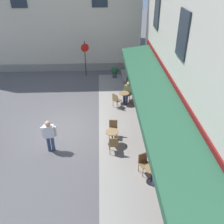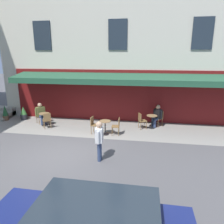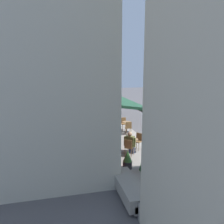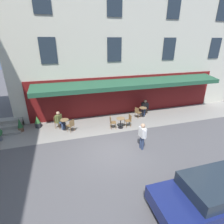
% 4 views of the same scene
% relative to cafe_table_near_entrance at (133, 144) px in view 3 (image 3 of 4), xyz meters
% --- Properties ---
extents(ground_plane, '(70.00, 70.00, 0.00)m').
position_rel_cafe_table_near_entrance_xyz_m(ground_plane, '(-2.46, 3.31, -0.49)').
color(ground_plane, '#565456').
extents(sidewalk_cafe_terrace, '(20.50, 3.20, 0.01)m').
position_rel_cafe_table_near_entrance_xyz_m(sidewalk_cafe_terrace, '(-5.71, -0.09, -0.49)').
color(sidewalk_cafe_terrace, gray).
rests_on(sidewalk_cafe_terrace, ground_plane).
extents(cafe_building_facade, '(20.00, 10.70, 15.00)m').
position_rel_cafe_table_near_entrance_xyz_m(cafe_building_facade, '(-6.46, -6.18, 7.00)').
color(cafe_building_facade, beige).
rests_on(cafe_building_facade, ground_plane).
extents(back_alley_steps, '(2.40, 1.75, 0.60)m').
position_rel_cafe_table_near_entrance_xyz_m(back_alley_steps, '(4.14, -1.29, -0.25)').
color(back_alley_steps, gray).
rests_on(back_alley_steps, ground_plane).
extents(cafe_table_near_entrance, '(0.60, 0.60, 0.75)m').
position_rel_cafe_table_near_entrance_xyz_m(cafe_table_near_entrance, '(0.00, 0.00, 0.00)').
color(cafe_table_near_entrance, black).
rests_on(cafe_table_near_entrance, ground_plane).
extents(cafe_chair_wicker_back_row, '(0.56, 0.56, 0.91)m').
position_rel_cafe_table_near_entrance_xyz_m(cafe_chair_wicker_back_row, '(-0.40, 0.49, 0.06)').
color(cafe_chair_wicker_back_row, olive).
rests_on(cafe_chair_wicker_back_row, ground_plane).
extents(cafe_chair_wicker_corner_left, '(0.56, 0.56, 0.91)m').
position_rel_cafe_table_near_entrance_xyz_m(cafe_chair_wicker_corner_left, '(0.50, -0.39, 0.06)').
color(cafe_chair_wicker_corner_left, olive).
rests_on(cafe_chair_wicker_corner_left, ground_plane).
extents(cafe_table_mid_terrace, '(0.60, 0.60, 0.75)m').
position_rel_cafe_table_near_entrance_xyz_m(cafe_table_mid_terrace, '(-3.84, 0.88, 0.00)').
color(cafe_table_mid_terrace, black).
rests_on(cafe_table_mid_terrace, ground_plane).
extents(cafe_chair_wicker_near_door, '(0.42, 0.42, 0.91)m').
position_rel_cafe_table_near_entrance_xyz_m(cafe_chair_wicker_near_door, '(-4.47, 0.85, 0.06)').
color(cafe_chair_wicker_near_door, olive).
rests_on(cafe_chair_wicker_near_door, ground_plane).
extents(cafe_chair_wicker_corner_right, '(0.44, 0.44, 0.91)m').
position_rel_cafe_table_near_entrance_xyz_m(cafe_chair_wicker_corner_right, '(-3.21, 0.81, 0.06)').
color(cafe_chair_wicker_corner_right, olive).
rests_on(cafe_chair_wicker_corner_right, ground_plane).
extents(cafe_table_streetside, '(0.60, 0.60, 0.75)m').
position_rel_cafe_table_near_entrance_xyz_m(cafe_table_streetside, '(-6.27, -0.55, 0.00)').
color(cafe_table_streetside, black).
rests_on(cafe_table_streetside, ground_plane).
extents(cafe_chair_wicker_kerbside, '(0.52, 0.52, 0.91)m').
position_rel_cafe_table_near_entrance_xyz_m(cafe_chair_wicker_kerbside, '(-5.68, -0.31, 0.06)').
color(cafe_chair_wicker_kerbside, olive).
rests_on(cafe_chair_wicker_kerbside, ground_plane).
extents(cafe_chair_wicker_under_awning, '(0.57, 0.57, 0.91)m').
position_rel_cafe_table_near_entrance_xyz_m(cafe_chair_wicker_under_awning, '(-6.71, -1.00, 0.06)').
color(cafe_chair_wicker_under_awning, olive).
rests_on(cafe_chair_wicker_under_awning, ground_plane).
extents(seated_patron_in_black, '(0.62, 0.62, 1.29)m').
position_rel_cafe_table_near_entrance_xyz_m(seated_patron_in_black, '(-6.56, -0.85, 0.20)').
color(seated_patron_in_black, navy).
rests_on(seated_patron_in_black, ground_plane).
extents(seated_companion_in_olive, '(0.63, 0.61, 1.29)m').
position_rel_cafe_table_near_entrance_xyz_m(seated_companion_in_olive, '(0.33, -0.25, 0.20)').
color(seated_companion_in_olive, navy).
rests_on(seated_companion_in_olive, ground_plane).
extents(walking_pedestrian_in_white, '(0.30, 0.66, 1.61)m').
position_rel_cafe_table_near_entrance_xyz_m(walking_pedestrian_in_white, '(-4.15, 3.68, 0.45)').
color(walking_pedestrian_in_white, navy).
rests_on(walking_pedestrian_in_white, ground_plane).
extents(potted_plant_under_sign, '(0.52, 0.52, 0.80)m').
position_rel_cafe_table_near_entrance_xyz_m(potted_plant_under_sign, '(4.05, 0.33, -0.03)').
color(potted_plant_under_sign, '#4C4C51').
rests_on(potted_plant_under_sign, ground_plane).
extents(potted_plant_entrance_right, '(0.36, 0.36, 0.98)m').
position_rel_cafe_table_near_entrance_xyz_m(potted_plant_entrance_right, '(2.96, -0.59, -0.01)').
color(potted_plant_entrance_right, brown).
rests_on(potted_plant_entrance_right, ground_plane).
extents(potted_plant_mid_terrace, '(0.42, 0.42, 0.86)m').
position_rel_cafe_table_near_entrance_xyz_m(potted_plant_mid_terrace, '(1.88, -0.90, -0.07)').
color(potted_plant_mid_terrace, '#2D2D33').
rests_on(potted_plant_mid_terrace, ground_plane).
extents(parked_car_navy, '(4.31, 1.82, 1.33)m').
position_rel_cafe_table_near_entrance_xyz_m(parked_car_navy, '(-4.88, 7.92, 0.22)').
color(parked_car_navy, navy).
rests_on(parked_car_navy, ground_plane).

